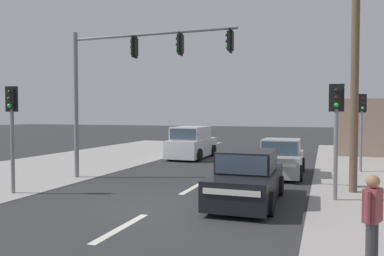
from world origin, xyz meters
TOP-DOWN VIEW (x-y plane):
  - ground_plane at (0.00, 0.00)m, footprint 140.00×140.00m
  - lane_dash_near at (0.00, -2.00)m, footprint 0.20×2.40m
  - lane_dash_mid at (0.00, 3.00)m, footprint 0.20×2.40m
  - lane_dash_far at (0.00, 8.00)m, footprint 0.20×2.40m
  - kerb_left_verge at (-8.50, 4.00)m, footprint 8.00×40.00m
  - utility_pole_midground_right at (5.35, 4.04)m, footprint 1.80×0.26m
  - traffic_signal_mast at (-2.92, 3.49)m, footprint 6.89×0.48m
  - pedestal_signal_right_kerb at (4.76, 2.60)m, footprint 0.44×0.29m
  - pedestal_signal_left_kerb at (-5.31, 0.09)m, footprint 0.44×0.30m
  - pedestal_signal_far_median at (6.00, 9.01)m, footprint 0.43×0.31m
  - suv_kerbside_parked at (-3.10, 11.60)m, footprint 2.07×4.55m
  - sedan_oncoming_mid at (2.67, 6.96)m, footprint 1.96×4.27m
  - sedan_receding_far at (2.26, 1.48)m, footprint 1.93×4.26m
  - pedestrian_at_kerb at (5.20, -2.70)m, footprint 0.35×0.52m

SIDE VIEW (x-z plane):
  - ground_plane at x=0.00m, z-range 0.00..0.00m
  - lane_dash_near at x=0.00m, z-range 0.00..0.01m
  - lane_dash_mid at x=0.00m, z-range 0.00..0.01m
  - lane_dash_far at x=0.00m, z-range 0.00..0.01m
  - kerb_left_verge at x=-8.50m, z-range 0.00..0.02m
  - sedan_oncoming_mid at x=2.67m, z-range -0.08..1.48m
  - sedan_receding_far at x=2.26m, z-range -0.08..1.48m
  - suv_kerbside_parked at x=-3.10m, z-range -0.06..1.83m
  - pedestrian_at_kerb at x=5.20m, z-range 0.11..1.74m
  - pedestal_signal_right_kerb at x=4.76m, z-range 0.64..4.20m
  - pedestal_signal_left_kerb at x=-5.31m, z-range 0.64..4.20m
  - pedestal_signal_far_median at x=6.00m, z-range 0.64..4.20m
  - traffic_signal_mast at x=-2.92m, z-range 1.35..7.35m
  - utility_pole_midground_right at x=5.35m, z-range 0.24..9.72m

